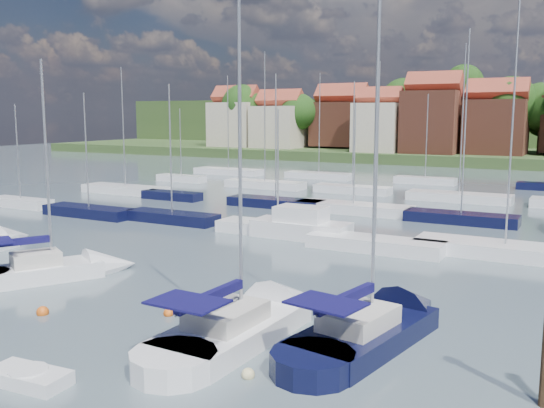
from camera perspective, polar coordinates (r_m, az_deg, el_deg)
The scene contains 10 objects.
ground at distance 60.00m, azimuth 15.71°, elevation -0.16°, with size 260.00×260.00×0.00m, color #414F59.
sailboat_left at distance 34.54m, azimuth -19.26°, elevation -5.97°, with size 6.54×9.02×12.39m.
sailboat_centre at distance 25.00m, azimuth -1.81°, elevation -11.05°, with size 3.43×11.49×15.47m.
sailboat_navy at distance 24.83m, azimuth 10.22°, elevation -11.32°, with size 4.76×11.39×15.34m.
tender at distance 21.96m, azimuth -21.93°, elevation -14.89°, with size 2.85×1.48×0.60m.
buoy_c at distance 28.80m, azimuth -20.76°, elevation -9.69°, with size 0.54×0.54×0.54m, color #D85914.
buoy_d at distance 21.03m, azimuth -2.27°, elevation -16.00°, with size 0.46×0.46×0.46m, color beige.
buoy_e at distance 26.85m, azimuth 8.80°, elevation -10.55°, with size 0.47×0.47×0.47m, color #D85914.
buoy_g at distance 27.23m, azimuth -9.73°, elevation -10.30°, with size 0.44×0.44×0.44m, color #D85914.
marina_field at distance 54.85m, azimuth 16.54°, elevation -0.53°, with size 79.62×41.41×15.93m.
Camera 1 is at (12.93, -17.94, 8.73)m, focal length 40.00 mm.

